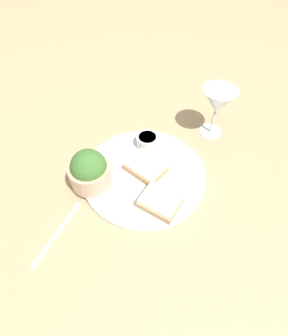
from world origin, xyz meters
The scene contains 8 objects.
ground_plane centered at (0.00, 0.00, 0.00)m, with size 4.00×4.00×0.00m, color tan.
dinner_plate centered at (0.00, 0.00, 0.01)m, with size 0.32×0.32×0.01m.
salad_bowl centered at (-0.04, -0.13, 0.06)m, with size 0.10×0.10×0.10m.
sauce_ramekin centered at (-0.08, 0.06, 0.03)m, with size 0.06×0.06×0.03m.
cheese_toast_near centered at (-0.01, 0.01, 0.03)m, with size 0.11×0.10×0.03m.
cheese_toast_far centered at (0.10, -0.01, 0.03)m, with size 0.11×0.11×0.03m.
wine_glass centered at (-0.05, 0.26, 0.11)m, with size 0.09×0.09×0.15m.
fork centered at (0.04, -0.25, 0.00)m, with size 0.11×0.15×0.01m.
Camera 1 is at (0.36, -0.20, 0.55)m, focal length 28.00 mm.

